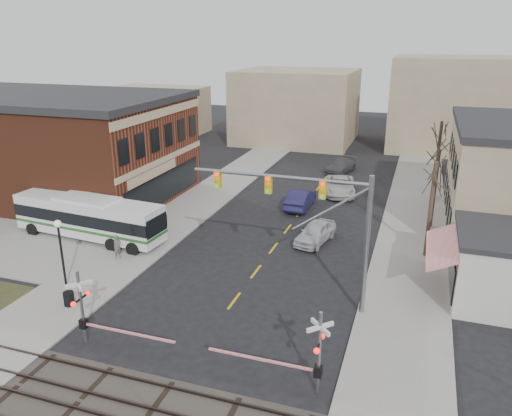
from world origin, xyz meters
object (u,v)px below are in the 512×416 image
at_px(transit_bus, 89,217).
at_px(car_d, 341,166).
at_px(street_lamp, 60,239).
at_px(pedestrian_near, 117,247).
at_px(rr_crossing_east, 309,352).
at_px(car_c, 340,186).
at_px(traffic_signal_mast, 317,212).
at_px(trash_bin, 69,299).
at_px(pedestrian_far, 132,229).
at_px(car_a, 315,232).
at_px(car_b, 301,199).
at_px(rr_crossing_west, 89,310).

bearing_deg(transit_bus, car_d, 59.72).
distance_m(street_lamp, pedestrian_near, 5.01).
bearing_deg(rr_crossing_east, car_c, 96.81).
distance_m(transit_bus, rr_crossing_east, 22.69).
relative_size(car_c, car_d, 1.16).
relative_size(street_lamp, pedestrian_near, 2.51).
bearing_deg(traffic_signal_mast, trash_bin, -160.75).
height_order(pedestrian_near, pedestrian_far, pedestrian_near).
distance_m(transit_bus, street_lamp, 7.84).
bearing_deg(pedestrian_far, car_d, 23.22).
bearing_deg(car_d, car_c, -65.68).
bearing_deg(pedestrian_near, car_a, -39.70).
distance_m(trash_bin, car_b, 22.60).
relative_size(rr_crossing_west, trash_bin, 6.84).
relative_size(street_lamp, car_b, 0.84).
height_order(transit_bus, pedestrian_far, transit_bus).
relative_size(rr_crossing_west, rr_crossing_east, 1.00).
distance_m(car_c, pedestrian_far, 20.96).
bearing_deg(rr_crossing_east, rr_crossing_west, -179.69).
height_order(rr_crossing_east, pedestrian_near, rr_crossing_east).
xyz_separation_m(transit_bus, pedestrian_far, (3.18, 0.75, -0.86)).
relative_size(transit_bus, pedestrian_near, 7.23).
xyz_separation_m(transit_bus, pedestrian_near, (4.11, -2.59, -0.80)).
bearing_deg(traffic_signal_mast, car_b, 106.26).
bearing_deg(rr_crossing_east, car_a, 101.09).
relative_size(rr_crossing_west, street_lamp, 1.31).
height_order(rr_crossing_west, trash_bin, rr_crossing_west).
bearing_deg(street_lamp, rr_crossing_east, -15.51).
bearing_deg(pedestrian_far, car_a, -24.41).
relative_size(rr_crossing_west, car_d, 1.10).
relative_size(car_d, pedestrian_far, 3.22).
bearing_deg(pedestrian_near, traffic_signal_mast, -77.82).
xyz_separation_m(pedestrian_near, pedestrian_far, (-0.93, 3.33, -0.06)).
distance_m(rr_crossing_west, trash_bin, 4.60).
height_order(car_a, pedestrian_near, pedestrian_near).
distance_m(traffic_signal_mast, car_d, 30.36).
bearing_deg(rr_crossing_east, transit_bus, 149.49).
xyz_separation_m(trash_bin, car_a, (11.33, 13.73, 0.25)).
relative_size(street_lamp, pedestrian_far, 2.71).
xyz_separation_m(rr_crossing_west, car_c, (7.61, 28.82, -1.15)).
xyz_separation_m(transit_bus, car_b, (13.44, 12.04, -0.93)).
xyz_separation_m(transit_bus, trash_bin, (5.03, -8.93, -1.24)).
distance_m(car_a, car_c, 12.45).
bearing_deg(car_c, pedestrian_far, -138.57).
relative_size(car_c, pedestrian_near, 3.47).
distance_m(street_lamp, trash_bin, 3.74).
bearing_deg(transit_bus, traffic_signal_mast, -13.37).
height_order(car_d, pedestrian_far, pedestrian_far).
relative_size(transit_bus, rr_crossing_west, 2.20).
bearing_deg(rr_crossing_west, transit_bus, 126.30).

